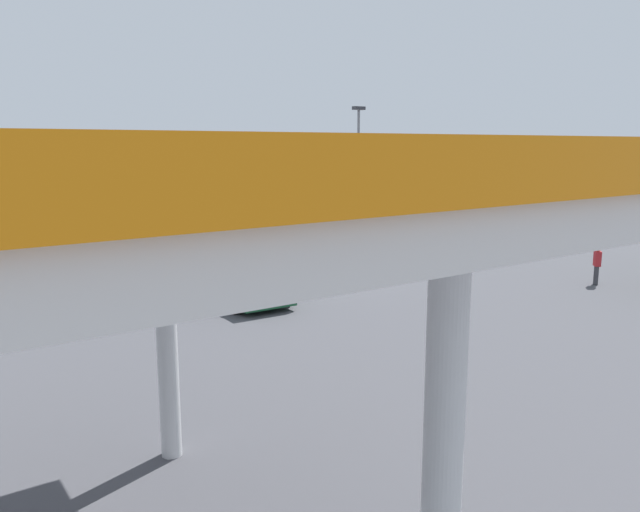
{
  "coord_description": "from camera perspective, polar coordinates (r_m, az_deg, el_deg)",
  "views": [
    {
      "loc": [
        14.94,
        20.98,
        5.49
      ],
      "look_at": [
        0.0,
        0.0,
        0.86
      ],
      "focal_mm": 35.0,
      "sensor_mm": 36.0,
      "label": 1
    }
  ],
  "objects": [
    {
      "name": "fire_hydrant",
      "position": [
        36.78,
        3.17,
        2.26
      ],
      "size": [
        0.22,
        0.22,
        0.86
      ],
      "color": "red",
      "rests_on": "ground_plane"
    },
    {
      "name": "car_1",
      "position": [
        25.49,
        -26.17,
        -1.63
      ],
      "size": [
        4.16,
        2.23,
        1.54
      ],
      "rotation": [
        0.0,
        0.0,
        0.03
      ],
      "color": "maroon",
      "rests_on": "ground_plane"
    },
    {
      "name": "street_light_pole_a",
      "position": [
        39.25,
        3.52,
        8.98
      ],
      "size": [
        0.8,
        0.36,
        7.77
      ],
      "color": "slate",
      "rests_on": "ground_plane"
    },
    {
      "name": "car_2",
      "position": [
        31.73,
        -13.8,
        1.12
      ],
      "size": [
        2.1,
        4.92,
        1.42
      ],
      "rotation": [
        0.0,
        0.0,
        1.62
      ],
      "color": "silver",
      "rests_on": "ground_plane"
    },
    {
      "name": "crosswalk_markings",
      "position": [
        32.08,
        -7.14,
        0.26
      ],
      "size": [
        10.77,
        8.2,
        0.01
      ],
      "rotation": [
        0.0,
        0.0,
        1.57
      ],
      "color": "silver",
      "rests_on": "ground_plane"
    },
    {
      "name": "car_3",
      "position": [
        38.67,
        -16.87,
        2.71
      ],
      "size": [
        2.09,
        4.34,
        1.61
      ],
      "rotation": [
        0.0,
        0.0,
        1.52
      ],
      "color": "brown",
      "rests_on": "ground_plane"
    },
    {
      "name": "traffic_signal_mast",
      "position": [
        28.18,
        -16.23,
        8.06
      ],
      "size": [
        5.1,
        5.1,
        6.07
      ],
      "rotation": [
        0.0,
        0.0,
        2.36
      ],
      "color": "#47474C",
      "rests_on": "ground_plane"
    },
    {
      "name": "car_0",
      "position": [
        43.88,
        -9.87,
        3.8
      ],
      "size": [
        2.43,
        5.01,
        1.57
      ],
      "rotation": [
        0.0,
        0.0,
        -1.64
      ],
      "color": "navy",
      "rests_on": "ground_plane"
    },
    {
      "name": "corner_building",
      "position": [
        47.71,
        2.15,
        5.7
      ],
      "size": [
        9.07,
        9.07,
        3.54
      ],
      "color": "#937056",
      "rests_on": "ground_plane"
    },
    {
      "name": "pedestrian",
      "position": [
        26.92,
        24.0,
        -0.63
      ],
      "size": [
        0.41,
        0.41,
        1.55
      ],
      "rotation": [
        0.0,
        0.0,
        -0.76
      ],
      "color": "#38383D",
      "rests_on": "ground_plane"
    },
    {
      "name": "car_5",
      "position": [
        22.35,
        -7.33,
        -2.27
      ],
      "size": [
        2.3,
        4.6,
        1.48
      ],
      "rotation": [
        0.0,
        0.0,
        1.53
      ],
      "color": "#144728",
      "rests_on": "ground_plane"
    },
    {
      "name": "ground_plane",
      "position": [
        26.33,
        0.0,
        -1.85
      ],
      "size": [
        128.09,
        128.09,
        0.0
      ],
      "primitive_type": "plane",
      "color": "#47474C"
    },
    {
      "name": "car_4",
      "position": [
        31.57,
        0.03,
        1.51
      ],
      "size": [
        2.27,
        4.25,
        1.59
      ],
      "rotation": [
        0.0,
        0.0,
        -1.59
      ],
      "color": "silver",
      "rests_on": "ground_plane"
    }
  ]
}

